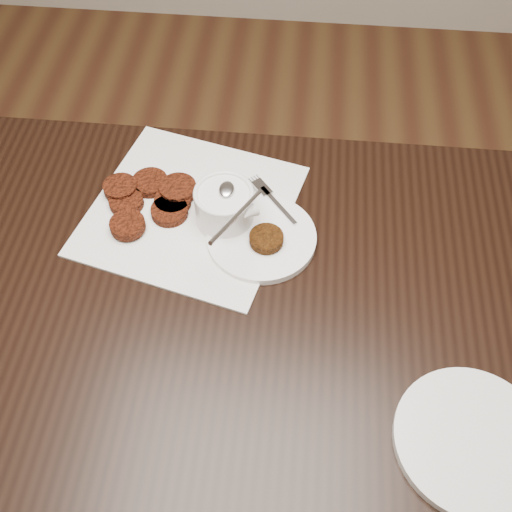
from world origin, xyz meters
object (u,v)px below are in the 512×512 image
at_px(table, 267,419).
at_px(plate_empty, 472,441).
at_px(sauce_ramekin, 223,192).
at_px(napkin, 191,210).
at_px(plate_with_patty, 262,235).

relative_size(table, plate_empty, 6.20).
bearing_deg(sauce_ramekin, napkin, 164.92).
distance_m(table, sauce_ramekin, 0.50).
height_order(sauce_ramekin, plate_empty, sauce_ramekin).
distance_m(sauce_ramekin, plate_empty, 0.52).
relative_size(sauce_ramekin, plate_with_patty, 0.75).
height_order(napkin, plate_with_patty, plate_with_patty).
distance_m(table, plate_empty, 0.50).
height_order(table, sauce_ramekin, sauce_ramekin).
bearing_deg(plate_empty, napkin, 139.91).
height_order(sauce_ramekin, plate_with_patty, sauce_ramekin).
bearing_deg(plate_empty, plate_with_patty, 134.45).
distance_m(napkin, sauce_ramekin, 0.09).
bearing_deg(plate_with_patty, sauce_ramekin, 151.41).
relative_size(napkin, plate_with_patty, 1.81).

